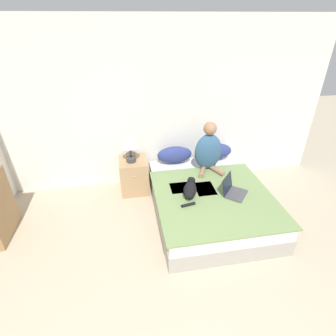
# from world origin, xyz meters

# --- Properties ---
(wall_back) EXTENTS (5.60, 0.05, 2.55)m
(wall_back) POSITION_xyz_m (0.00, 3.52, 1.27)
(wall_back) COLOR silver
(wall_back) RESTS_ON ground_plane
(bed) EXTENTS (1.56, 1.95, 0.42)m
(bed) POSITION_xyz_m (0.63, 2.47, 0.21)
(bed) COLOR #9E998E
(bed) RESTS_ON ground_plane
(pillow_near) EXTENTS (0.57, 0.24, 0.27)m
(pillow_near) POSITION_xyz_m (0.29, 3.31, 0.55)
(pillow_near) COLOR navy
(pillow_near) RESTS_ON bed
(pillow_far) EXTENTS (0.57, 0.24, 0.27)m
(pillow_far) POSITION_xyz_m (0.97, 3.31, 0.55)
(pillow_far) COLOR navy
(pillow_far) RESTS_ON bed
(person_sitting) EXTENTS (0.41, 0.40, 0.76)m
(person_sitting) POSITION_xyz_m (0.76, 3.02, 0.74)
(person_sitting) COLOR #33567A
(person_sitting) RESTS_ON bed
(cat_tabby) EXTENTS (0.31, 0.48, 0.18)m
(cat_tabby) POSITION_xyz_m (0.32, 2.38, 0.50)
(cat_tabby) COLOR black
(cat_tabby) RESTS_ON bed
(laptop_open) EXTENTS (0.42, 0.42, 0.25)m
(laptop_open) POSITION_xyz_m (0.90, 2.30, 0.47)
(laptop_open) COLOR #424247
(laptop_open) RESTS_ON bed
(nightstand) EXTENTS (0.43, 0.47, 0.55)m
(nightstand) POSITION_xyz_m (-0.39, 3.22, 0.28)
(nightstand) COLOR tan
(nightstand) RESTS_ON ground_plane
(table_lamp) EXTENTS (0.28, 0.28, 0.47)m
(table_lamp) POSITION_xyz_m (-0.41, 3.20, 0.89)
(table_lamp) COLOR #38383D
(table_lamp) RESTS_ON nightstand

